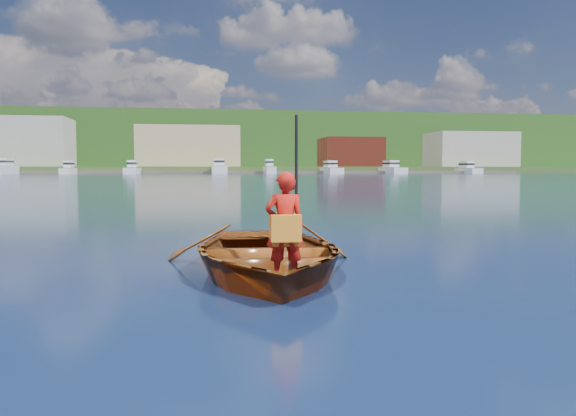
{
  "coord_description": "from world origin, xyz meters",
  "views": [
    {
      "loc": [
        -0.73,
        -6.82,
        1.36
      ],
      "look_at": [
        0.35,
        0.33,
        0.85
      ],
      "focal_mm": 35.0,
      "sensor_mm": 36.0,
      "label": 1
    }
  ],
  "objects_px": {
    "rowboat": "(266,254)",
    "marina_yachts": "(209,169)",
    "child_paddler": "(285,226)",
    "dock": "(233,172)"
  },
  "relations": [
    {
      "from": "rowboat",
      "to": "marina_yachts",
      "type": "xyz_separation_m",
      "value": [
        0.59,
        143.02,
        1.1
      ]
    },
    {
      "from": "rowboat",
      "to": "marina_yachts",
      "type": "relative_size",
      "value": 0.03
    },
    {
      "from": "child_paddler",
      "to": "marina_yachts",
      "type": "height_order",
      "value": "marina_yachts"
    },
    {
      "from": "marina_yachts",
      "to": "dock",
      "type": "bearing_deg",
      "value": 34.28
    },
    {
      "from": "child_paddler",
      "to": "marina_yachts",
      "type": "xyz_separation_m",
      "value": [
        0.47,
        143.92,
        0.64
      ]
    },
    {
      "from": "rowboat",
      "to": "marina_yachts",
      "type": "distance_m",
      "value": 143.02
    },
    {
      "from": "marina_yachts",
      "to": "rowboat",
      "type": "bearing_deg",
      "value": -90.24
    },
    {
      "from": "child_paddler",
      "to": "marina_yachts",
      "type": "bearing_deg",
      "value": 89.81
    },
    {
      "from": "child_paddler",
      "to": "dock",
      "type": "bearing_deg",
      "value": 87.19
    },
    {
      "from": "child_paddler",
      "to": "dock",
      "type": "distance_m",
      "value": 148.75
    }
  ]
}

